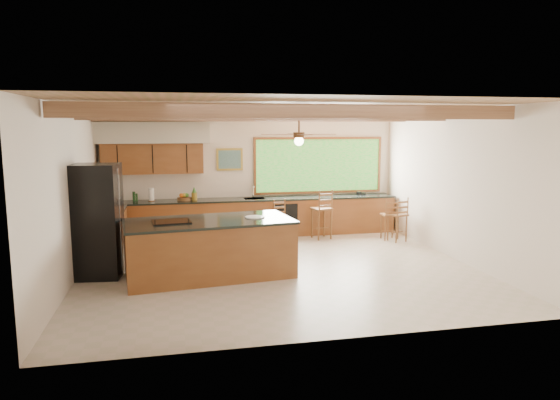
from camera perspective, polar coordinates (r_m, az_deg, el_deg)
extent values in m
plane|color=beige|center=(9.45, -0.12, -7.81)|extent=(7.20, 7.20, 0.00)
cube|color=silver|center=(12.33, -3.23, 3.07)|extent=(7.20, 0.04, 3.00)
cube|color=silver|center=(6.04, 6.21, -2.48)|extent=(7.20, 0.04, 3.00)
cube|color=silver|center=(9.12, -22.84, 0.57)|extent=(0.04, 6.50, 3.00)
cube|color=silver|center=(10.49, 19.51, 1.68)|extent=(0.04, 6.50, 3.00)
cube|color=#916548|center=(9.09, -0.13, 10.68)|extent=(7.20, 6.50, 0.04)
cube|color=#9B704D|center=(7.52, 2.41, 10.09)|extent=(7.10, 0.15, 0.22)
cube|color=#9B704D|center=(9.57, -0.75, 9.72)|extent=(7.10, 0.15, 0.22)
cube|color=#9B704D|center=(11.34, -2.54, 9.50)|extent=(7.10, 0.15, 0.22)
cube|color=brown|center=(11.98, -14.32, 4.59)|extent=(2.30, 0.35, 0.70)
cube|color=beige|center=(11.89, -14.44, 7.46)|extent=(2.60, 0.50, 0.48)
cylinder|color=#FFEABF|center=(11.94, -17.77, 6.22)|extent=(0.10, 0.10, 0.01)
cylinder|color=#FFEABF|center=(11.88, -11.00, 6.46)|extent=(0.10, 0.10, 0.01)
cube|color=#6AAA3C|center=(12.65, 4.44, 3.97)|extent=(3.20, 0.04, 1.30)
cube|color=olive|center=(12.20, -5.78, 4.64)|extent=(0.64, 0.03, 0.54)
cube|color=#3B6B53|center=(12.18, -5.77, 4.63)|extent=(0.54, 0.01, 0.44)
cube|color=brown|center=(12.14, -2.94, -2.06)|extent=(7.00, 0.65, 0.88)
cube|color=black|center=(12.07, -2.96, 0.09)|extent=(7.04, 0.69, 0.04)
cube|color=brown|center=(10.56, -19.34, -4.10)|extent=(0.65, 2.35, 0.88)
cube|color=black|center=(10.47, -19.46, -1.64)|extent=(0.69, 2.39, 0.04)
cube|color=black|center=(11.95, 0.63, -2.31)|extent=(0.60, 0.02, 0.78)
cube|color=silver|center=(12.06, -2.96, 0.12)|extent=(0.50, 0.38, 0.03)
cylinder|color=silver|center=(12.24, -3.11, 1.01)|extent=(0.03, 0.03, 0.30)
cylinder|color=silver|center=(12.12, -3.04, 1.56)|extent=(0.03, 0.20, 0.03)
cylinder|color=white|center=(11.96, -14.48, 0.60)|extent=(0.12, 0.12, 0.30)
cylinder|color=#1B3E19|center=(12.06, -16.35, 0.39)|extent=(0.06, 0.06, 0.22)
cylinder|color=#1B3E19|center=(12.07, -16.06, 0.30)|extent=(0.05, 0.05, 0.18)
cube|color=black|center=(12.83, 9.27, 0.77)|extent=(0.23, 0.20, 0.08)
cube|color=brown|center=(8.96, -8.06, -5.59)|extent=(3.00, 1.65, 0.97)
cube|color=black|center=(8.86, -8.12, -2.41)|extent=(3.05, 1.70, 0.04)
cube|color=black|center=(8.76, -12.32, -2.42)|extent=(0.69, 0.58, 0.02)
cylinder|color=white|center=(9.01, -2.87, -1.96)|extent=(0.35, 0.35, 0.02)
cube|color=black|center=(9.32, -20.16, -2.25)|extent=(0.85, 0.83, 2.00)
cube|color=silver|center=(9.27, -17.78, -2.19)|extent=(0.03, 0.06, 1.84)
cube|color=brown|center=(11.82, 4.78, -1.00)|extent=(0.51, 0.51, 0.04)
cylinder|color=brown|center=(11.68, 4.20, -2.95)|extent=(0.04, 0.04, 0.69)
cylinder|color=brown|center=(11.78, 5.77, -2.87)|extent=(0.04, 0.04, 0.69)
cylinder|color=brown|center=(12.00, 3.76, -2.64)|extent=(0.04, 0.04, 0.69)
cylinder|color=brown|center=(12.09, 5.29, -2.57)|extent=(0.04, 0.04, 0.69)
cube|color=brown|center=(11.75, -0.38, -1.65)|extent=(0.42, 0.42, 0.04)
cylinder|color=brown|center=(11.65, -0.91, -3.26)|extent=(0.03, 0.03, 0.57)
cylinder|color=brown|center=(11.70, 0.42, -3.21)|extent=(0.03, 0.03, 0.57)
cylinder|color=brown|center=(11.91, -1.17, -3.00)|extent=(0.03, 0.03, 0.57)
cylinder|color=brown|center=(11.97, 0.14, -2.95)|extent=(0.03, 0.03, 0.57)
cube|color=brown|center=(11.83, 13.29, -1.64)|extent=(0.46, 0.46, 0.04)
cylinder|color=brown|center=(11.69, 12.89, -3.35)|extent=(0.04, 0.04, 0.61)
cylinder|color=brown|center=(11.82, 14.19, -3.27)|extent=(0.04, 0.04, 0.61)
cylinder|color=brown|center=(11.95, 12.30, -3.07)|extent=(0.04, 0.04, 0.61)
cylinder|color=brown|center=(12.08, 13.58, -3.00)|extent=(0.04, 0.04, 0.61)
cube|color=brown|center=(11.96, 12.38, -1.66)|extent=(0.37, 0.37, 0.04)
cylinder|color=brown|center=(11.84, 12.00, -3.26)|extent=(0.03, 0.03, 0.57)
cylinder|color=brown|center=(11.95, 13.22, -3.18)|extent=(0.03, 0.03, 0.57)
cylinder|color=brown|center=(12.08, 11.46, -3.00)|extent=(0.03, 0.03, 0.57)
cylinder|color=brown|center=(12.20, 12.66, -2.93)|extent=(0.03, 0.03, 0.57)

